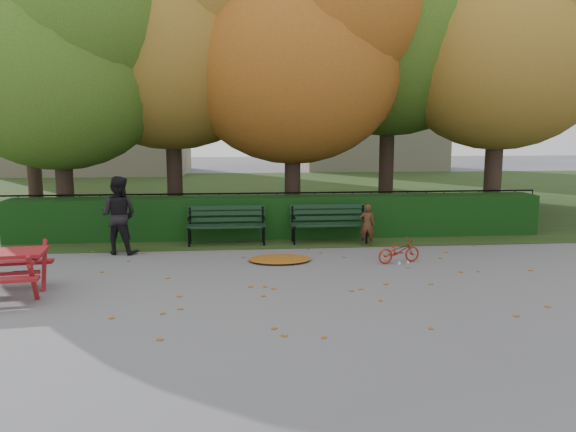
{
  "coord_description": "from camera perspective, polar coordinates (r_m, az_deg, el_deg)",
  "views": [
    {
      "loc": [
        -1.11,
        -9.21,
        2.65
      ],
      "look_at": [
        -0.09,
        1.38,
        1.0
      ],
      "focal_mm": 35.0,
      "sensor_mm": 36.0,
      "label": 1
    }
  ],
  "objects": [
    {
      "name": "bench_left",
      "position": [
        13.09,
        -6.26,
        -0.6
      ],
      "size": [
        1.8,
        0.57,
        0.88
      ],
      "color": "black",
      "rests_on": "ground"
    },
    {
      "name": "iron_fence",
      "position": [
        14.7,
        -1.11,
        0.56
      ],
      "size": [
        14.0,
        0.04,
        1.02
      ],
      "color": "black",
      "rests_on": "ground"
    },
    {
      "name": "grass_strip",
      "position": [
        23.39,
        -2.75,
        2.32
      ],
      "size": [
        90.0,
        90.0,
        0.0
      ],
      "primitive_type": "plane",
      "color": "#1D3313",
      "rests_on": "ground"
    },
    {
      "name": "child",
      "position": [
        12.95,
        8.04,
        -0.9
      ],
      "size": [
        0.39,
        0.3,
        0.96
      ],
      "primitive_type": "imported",
      "rotation": [
        0.0,
        0.0,
        2.94
      ],
      "color": "#442615",
      "rests_on": "ground"
    },
    {
      "name": "tree_g",
      "position": [
        21.36,
        21.62,
        15.55
      ],
      "size": [
        6.3,
        6.0,
        8.55
      ],
      "color": "#2F1F1A",
      "rests_on": "ground"
    },
    {
      "name": "tree_f",
      "position": [
        19.64,
        -24.41,
        16.98
      ],
      "size": [
        6.93,
        6.6,
        9.19
      ],
      "color": "#2F1F1A",
      "rests_on": "ground"
    },
    {
      "name": "building_left",
      "position": [
        36.41,
        -18.72,
        16.04
      ],
      "size": [
        10.0,
        7.0,
        15.0
      ],
      "primitive_type": "cube",
      "color": "beige",
      "rests_on": "ground"
    },
    {
      "name": "building_right",
      "position": [
        38.45,
        8.47,
        13.74
      ],
      "size": [
        9.0,
        6.0,
        12.0
      ],
      "primitive_type": "cube",
      "color": "beige",
      "rests_on": "ground"
    },
    {
      "name": "bicycle",
      "position": [
        11.45,
        11.2,
        -3.5
      ],
      "size": [
        0.97,
        0.54,
        0.48
      ],
      "primitive_type": "imported",
      "rotation": [
        0.0,
        0.0,
        1.82
      ],
      "color": "maroon",
      "rests_on": "ground"
    },
    {
      "name": "ground",
      "position": [
        9.65,
        1.34,
        -7.13
      ],
      "size": [
        90.0,
        90.0,
        0.0
      ],
      "primitive_type": "plane",
      "color": "slate",
      "rests_on": "ground"
    },
    {
      "name": "tree_c",
      "position": [
        15.45,
        1.87,
        16.91
      ],
      "size": [
        6.3,
        6.0,
        8.0
      ],
      "color": "#2F1F1A",
      "rests_on": "ground"
    },
    {
      "name": "leaf_pile",
      "position": [
        11.4,
        -0.83,
        -4.39
      ],
      "size": [
        1.43,
        1.13,
        0.09
      ],
      "primitive_type": "ellipsoid",
      "rotation": [
        0.0,
        0.0,
        0.22
      ],
      "color": "brown",
      "rests_on": "ground"
    },
    {
      "name": "adult",
      "position": [
        12.49,
        -16.83,
        0.08
      ],
      "size": [
        0.94,
        0.82,
        1.67
      ],
      "primitive_type": "imported",
      "rotation": [
        0.0,
        0.0,
        2.89
      ],
      "color": "black",
      "rests_on": "ground"
    },
    {
      "name": "tree_b",
      "position": [
        16.24,
        -10.68,
        18.44
      ],
      "size": [
        6.72,
        6.4,
        8.79
      ],
      "color": "#2F1F1A",
      "rests_on": "ground"
    },
    {
      "name": "bench_right",
      "position": [
        13.27,
        4.16,
        -0.44
      ],
      "size": [
        1.8,
        0.57,
        0.88
      ],
      "color": "black",
      "rests_on": "ground"
    },
    {
      "name": "tree_e",
      "position": [
        16.99,
        22.23,
        16.43
      ],
      "size": [
        6.09,
        5.8,
        8.16
      ],
      "color": "#2F1F1A",
      "rests_on": "ground"
    },
    {
      "name": "tree_d",
      "position": [
        17.5,
        11.87,
        19.62
      ],
      "size": [
        7.14,
        6.8,
        9.58
      ],
      "color": "#2F1F1A",
      "rests_on": "ground"
    },
    {
      "name": "tree_a",
      "position": [
        15.45,
        -21.54,
        15.18
      ],
      "size": [
        5.88,
        5.6,
        7.48
      ],
      "color": "#2F1F1A",
      "rests_on": "ground"
    },
    {
      "name": "leaf_scatter",
      "position": [
        9.93,
        1.13,
        -6.62
      ],
      "size": [
        9.0,
        5.7,
        0.01
      ],
      "primitive_type": null,
      "color": "brown",
      "rests_on": "ground"
    },
    {
      "name": "hedge",
      "position": [
        13.92,
        -0.86,
        -0.06
      ],
      "size": [
        13.0,
        0.9,
        1.0
      ],
      "primitive_type": "cube",
      "color": "black",
      "rests_on": "ground"
    }
  ]
}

